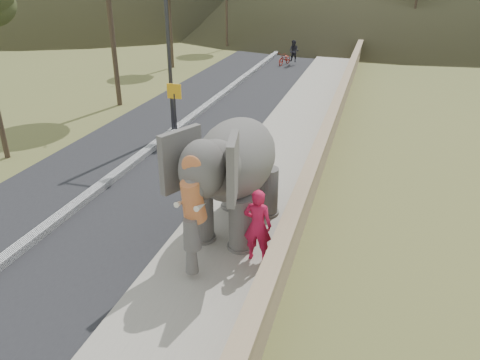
{
  "coord_description": "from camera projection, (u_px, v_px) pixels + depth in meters",
  "views": [
    {
      "loc": [
        3.25,
        -6.85,
        6.68
      ],
      "look_at": [
        0.2,
        3.56,
        1.7
      ],
      "focal_mm": 35.0,
      "sensor_mm": 36.0,
      "label": 1
    }
  ],
  "objects": [
    {
      "name": "trees",
      "position": [
        368.0,
        13.0,
        31.38
      ],
      "size": [
        47.42,
        40.77,
        9.0
      ],
      "color": "#473828",
      "rests_on": "ground"
    },
    {
      "name": "parapet",
      "position": [
        325.0,
        144.0,
        17.66
      ],
      "size": [
        0.3,
        120.0,
        1.1
      ],
      "primitive_type": "cube",
      "color": "tan",
      "rests_on": "ground"
    },
    {
      "name": "lamppost",
      "position": [
        174.0,
        16.0,
        18.35
      ],
      "size": [
        1.76,
        0.36,
        8.0
      ],
      "color": "#2B2C30",
      "rests_on": "ground"
    },
    {
      "name": "signboard",
      "position": [
        175.0,
        102.0,
        18.94
      ],
      "size": [
        0.6,
        0.08,
        2.4
      ],
      "color": "#2D2D33",
      "rests_on": "ground"
    },
    {
      "name": "road",
      "position": [
        164.0,
        141.0,
        19.58
      ],
      "size": [
        7.0,
        120.0,
        0.03
      ],
      "primitive_type": "cube",
      "color": "black",
      "rests_on": "ground"
    },
    {
      "name": "motorcyclist",
      "position": [
        289.0,
        56.0,
        34.25
      ],
      "size": [
        1.62,
        1.81,
        1.8
      ],
      "color": "maroon",
      "rests_on": "ground"
    },
    {
      "name": "median",
      "position": [
        164.0,
        138.0,
        19.54
      ],
      "size": [
        0.35,
        120.0,
        0.22
      ],
      "primitive_type": "cube",
      "color": "black",
      "rests_on": "ground"
    },
    {
      "name": "walkway",
      "position": [
        281.0,
        151.0,
        18.28
      ],
      "size": [
        3.0,
        120.0,
        0.15
      ],
      "primitive_type": "cube",
      "color": "#9E9687",
      "rests_on": "ground"
    },
    {
      "name": "elephant_and_man",
      "position": [
        237.0,
        174.0,
        12.24
      ],
      "size": [
        2.65,
        4.56,
        3.15
      ],
      "color": "#635F5A",
      "rests_on": "ground"
    },
    {
      "name": "ground",
      "position": [
        182.0,
        323.0,
        9.59
      ],
      "size": [
        160.0,
        160.0,
        0.0
      ],
      "primitive_type": "plane",
      "color": "olive",
      "rests_on": "ground"
    }
  ]
}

